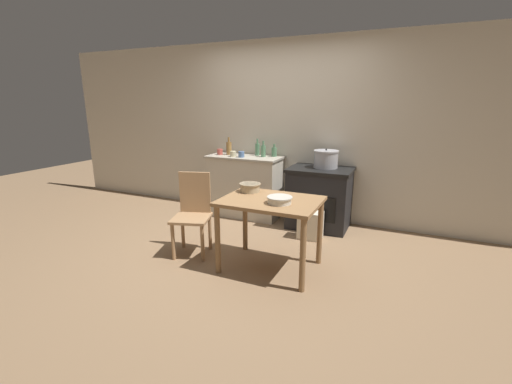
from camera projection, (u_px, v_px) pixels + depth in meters
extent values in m
plane|color=#896B4C|center=(236.00, 253.00, 3.94)|extent=(14.00, 14.00, 0.00)
cube|color=beige|center=(284.00, 131.00, 5.01)|extent=(8.00, 0.07, 2.55)
cube|color=beige|center=(245.00, 187.00, 5.17)|extent=(1.07, 0.51, 0.88)
cube|color=#A9A08F|center=(245.00, 157.00, 5.06)|extent=(1.10, 0.54, 0.03)
cube|color=black|center=(319.00, 199.00, 4.69)|extent=(0.80, 0.59, 0.79)
cube|color=black|center=(321.00, 170.00, 4.59)|extent=(0.84, 0.63, 0.04)
cube|color=black|center=(313.00, 209.00, 4.44)|extent=(0.56, 0.01, 0.33)
cube|color=#997047|center=(271.00, 201.00, 3.42)|extent=(0.98, 0.72, 0.03)
cylinder|color=olive|center=(218.00, 240.00, 3.41)|extent=(0.06, 0.06, 0.71)
cylinder|color=olive|center=(303.00, 256.00, 3.06)|extent=(0.06, 0.06, 0.71)
cylinder|color=olive|center=(245.00, 221.00, 3.97)|extent=(0.06, 0.06, 0.71)
cylinder|color=olive|center=(320.00, 232.00, 3.62)|extent=(0.06, 0.06, 0.71)
cube|color=#A87F56|center=(191.00, 218.00, 3.82)|extent=(0.50, 0.50, 0.03)
cube|color=#A87F56|center=(195.00, 192.00, 3.93)|extent=(0.35, 0.14, 0.47)
cylinder|color=#A87F56|center=(173.00, 242.00, 3.73)|extent=(0.04, 0.04, 0.42)
cylinder|color=#A87F56|center=(202.00, 243.00, 3.70)|extent=(0.04, 0.04, 0.42)
cylinder|color=#A87F56|center=(183.00, 231.00, 4.05)|extent=(0.04, 0.04, 0.42)
cylinder|color=#A87F56|center=(210.00, 232.00, 4.01)|extent=(0.04, 0.04, 0.42)
cube|color=beige|center=(310.00, 225.00, 4.33)|extent=(0.30, 0.21, 0.35)
cylinder|color=#A8A8AD|center=(326.00, 160.00, 4.58)|extent=(0.32, 0.32, 0.21)
cylinder|color=#A8A8AD|center=(326.00, 151.00, 4.55)|extent=(0.33, 0.33, 0.02)
sphere|color=black|center=(326.00, 149.00, 4.55)|extent=(0.02, 0.02, 0.02)
cylinder|color=silver|center=(280.00, 200.00, 3.27)|extent=(0.22, 0.22, 0.07)
cylinder|color=beige|center=(280.00, 197.00, 3.27)|extent=(0.24, 0.24, 0.01)
cylinder|color=tan|center=(250.00, 188.00, 3.69)|extent=(0.21, 0.21, 0.09)
cylinder|color=tan|center=(250.00, 184.00, 3.68)|extent=(0.23, 0.23, 0.01)
cylinder|color=#517F5B|center=(274.00, 152.00, 4.99)|extent=(0.07, 0.07, 0.13)
cylinder|color=#517F5B|center=(274.00, 146.00, 4.97)|extent=(0.03, 0.03, 0.05)
cylinder|color=#517F5B|center=(257.00, 149.00, 5.09)|extent=(0.06, 0.06, 0.18)
cylinder|color=#517F5B|center=(257.00, 141.00, 5.06)|extent=(0.02, 0.02, 0.07)
cylinder|color=#517F5B|center=(263.00, 151.00, 4.96)|extent=(0.07, 0.07, 0.17)
cylinder|color=#517F5B|center=(263.00, 143.00, 4.93)|extent=(0.03, 0.03, 0.06)
cylinder|color=olive|center=(229.00, 148.00, 5.17)|extent=(0.08, 0.08, 0.19)
cylinder|color=olive|center=(229.00, 140.00, 5.13)|extent=(0.03, 0.03, 0.07)
cylinder|color=#4C6B99|center=(241.00, 154.00, 4.94)|extent=(0.09, 0.09, 0.08)
cylinder|color=#B74C42|center=(220.00, 152.00, 5.18)|extent=(0.08, 0.08, 0.09)
cylinder|color=beige|center=(233.00, 154.00, 4.99)|extent=(0.09, 0.09, 0.08)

